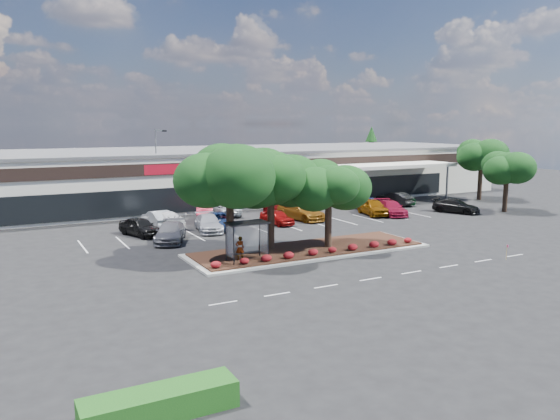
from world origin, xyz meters
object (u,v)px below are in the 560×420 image
car_1 (170,232)px  car_0 (140,227)px  light_pole (158,176)px  survey_stake (507,250)px

car_1 → car_0: bearing=137.8°
light_pole → car_1: 15.70m
light_pole → car_0: light_pole is taller
light_pole → car_0: size_ratio=1.94×
car_0 → car_1: bearing=-85.4°
light_pole → car_1: (-3.25, -15.04, -3.11)m
light_pole → survey_stake: (15.53, -31.66, -3.18)m
car_0 → car_1: car_0 is taller
survey_stake → car_1: car_1 is taller
survey_stake → car_0: car_0 is taller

